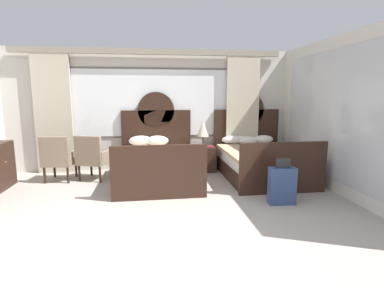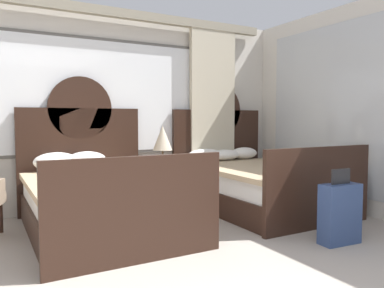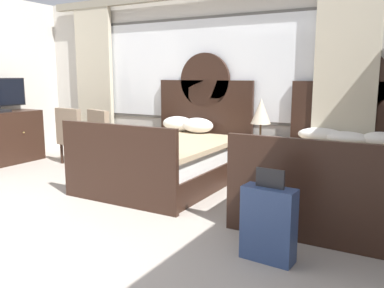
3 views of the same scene
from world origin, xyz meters
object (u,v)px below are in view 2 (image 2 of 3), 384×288
at_px(table_lamp_on_nightstand, 163,138).
at_px(suitcase_on_floor, 340,213).
at_px(nightstand_between_beds, 166,187).
at_px(bed_near_mirror, 256,182).
at_px(bed_near_window, 102,198).
at_px(book_on_nightstand, 175,167).

height_order(table_lamp_on_nightstand, suitcase_on_floor, table_lamp_on_nightstand).
bearing_deg(nightstand_between_beds, suitcase_on_floor, -69.24).
xyz_separation_m(bed_near_mirror, suitcase_on_floor, (-0.23, -1.57, -0.06)).
bearing_deg(bed_near_window, table_lamp_on_nightstand, 32.09).
relative_size(nightstand_between_beds, table_lamp_on_nightstand, 0.96).
bearing_deg(bed_near_window, suitcase_on_floor, -39.52).
xyz_separation_m(table_lamp_on_nightstand, suitcase_on_floor, (0.87, -2.21, -0.65)).
bearing_deg(suitcase_on_floor, table_lamp_on_nightstand, 111.62).
bearing_deg(bed_near_window, nightstand_between_beds, 30.65).
bearing_deg(suitcase_on_floor, nightstand_between_beds, 110.76).
bearing_deg(table_lamp_on_nightstand, suitcase_on_floor, -68.38).
distance_m(table_lamp_on_nightstand, book_on_nightstand, 0.42).
distance_m(nightstand_between_beds, suitcase_on_floor, 2.35).
distance_m(bed_near_mirror, nightstand_between_beds, 1.23).
relative_size(bed_near_mirror, table_lamp_on_nightstand, 3.70).
height_order(bed_near_mirror, book_on_nightstand, bed_near_mirror).
bearing_deg(nightstand_between_beds, table_lamp_on_nightstand, 166.04).
height_order(bed_near_window, nightstand_between_beds, bed_near_window).
relative_size(table_lamp_on_nightstand, book_on_nightstand, 2.21).
xyz_separation_m(nightstand_between_beds, table_lamp_on_nightstand, (-0.04, 0.01, 0.67)).
relative_size(bed_near_mirror, book_on_nightstand, 8.18).
bearing_deg(table_lamp_on_nightstand, book_on_nightstand, -38.11).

